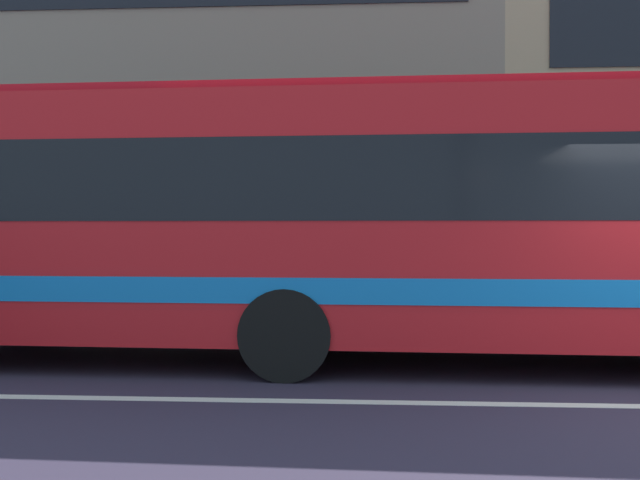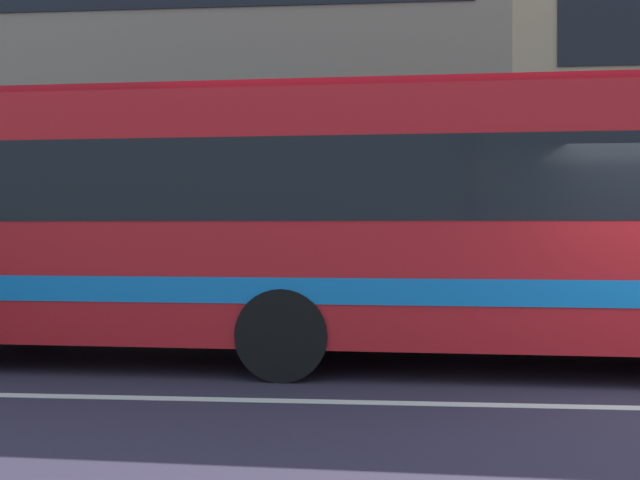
% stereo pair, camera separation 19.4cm
% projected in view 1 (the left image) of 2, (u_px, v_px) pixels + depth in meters
% --- Properties ---
extents(apartment_block_left, '(19.73, 9.85, 13.72)m').
position_uv_depth(apartment_block_left, '(132.00, 51.00, 21.07)').
color(apartment_block_left, gray).
rests_on(apartment_block_left, ground_plane).
extents(transit_bus, '(11.75, 3.00, 3.28)m').
position_uv_depth(transit_bus, '(358.00, 215.00, 8.82)').
color(transit_bus, red).
rests_on(transit_bus, ground_plane).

